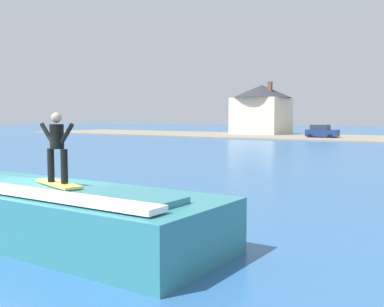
{
  "coord_description": "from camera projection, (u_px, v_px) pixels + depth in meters",
  "views": [
    {
      "loc": [
        9.6,
        -7.37,
        2.98
      ],
      "look_at": [
        0.88,
        5.77,
        1.69
      ],
      "focal_mm": 42.77,
      "sensor_mm": 36.0,
      "label": 1
    }
  ],
  "objects": [
    {
      "name": "ground_plane",
      "position": [
        38.0,
        233.0,
        11.65
      ],
      "size": [
        260.0,
        260.0,
        0.0
      ],
      "primitive_type": "plane",
      "color": "#2E6097"
    },
    {
      "name": "wave_crest",
      "position": [
        56.0,
        213.0,
        11.0
      ],
      "size": [
        8.6,
        3.1,
        1.38
      ],
      "color": "teal",
      "rests_on": "ground_plane"
    },
    {
      "name": "surfboard",
      "position": [
        58.0,
        184.0,
        10.64
      ],
      "size": [
        1.83,
        0.94,
        0.06
      ],
      "color": "#EAD159",
      "rests_on": "wave_crest"
    },
    {
      "name": "surfer",
      "position": [
        57.0,
        144.0,
        10.52
      ],
      "size": [
        1.11,
        0.32,
        1.63
      ],
      "color": "black",
      "rests_on": "surfboard"
    },
    {
      "name": "car_near_shore",
      "position": [
        322.0,
        132.0,
        60.0
      ],
      "size": [
        4.02,
        2.32,
        1.86
      ],
      "color": "navy",
      "rests_on": "ground_plane"
    },
    {
      "name": "house_with_chimney",
      "position": [
        261.0,
        108.0,
        72.31
      ],
      "size": [
        9.5,
        9.5,
        8.27
      ],
      "color": "beige",
      "rests_on": "ground_plane"
    }
  ]
}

